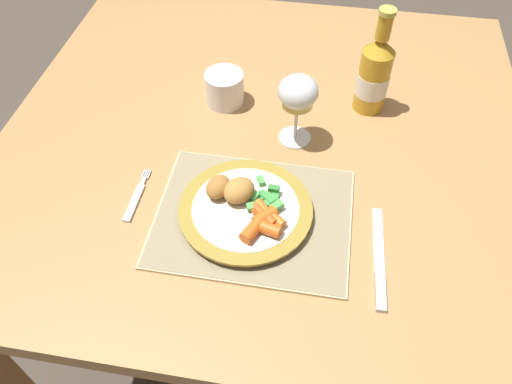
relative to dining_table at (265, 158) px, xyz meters
name	(u,v)px	position (x,y,z in m)	size (l,w,h in m)	color
ground_plane	(262,297)	(0.00, 0.00, -0.65)	(6.00, 6.00, 0.00)	#4C4238
dining_table	(265,158)	(0.00, 0.00, 0.00)	(1.13, 1.09, 0.74)	#AD7F4C
placemat	(253,217)	(0.01, -0.24, 0.09)	(0.36, 0.29, 0.01)	#CCB789
dinner_plate	(247,211)	(0.00, -0.24, 0.10)	(0.25, 0.25, 0.02)	silver
breaded_croquettes	(231,189)	(-0.03, -0.22, 0.13)	(0.11, 0.08, 0.04)	#A87033
green_beans_pile	(267,198)	(0.04, -0.22, 0.12)	(0.07, 0.09, 0.02)	#4CA84C
glazed_carrots	(264,221)	(0.04, -0.27, 0.12)	(0.08, 0.10, 0.02)	orange
fork	(136,199)	(-0.21, -0.23, 0.09)	(0.01, 0.13, 0.01)	silver
table_knife	(379,266)	(0.24, -0.31, 0.09)	(0.03, 0.21, 0.01)	silver
wine_glass	(298,95)	(0.07, -0.01, 0.20)	(0.08, 0.08, 0.16)	silver
bottle	(374,74)	(0.22, 0.12, 0.18)	(0.07, 0.07, 0.24)	gold
drinking_cup	(225,88)	(-0.11, 0.08, 0.13)	(0.09, 0.09, 0.07)	white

